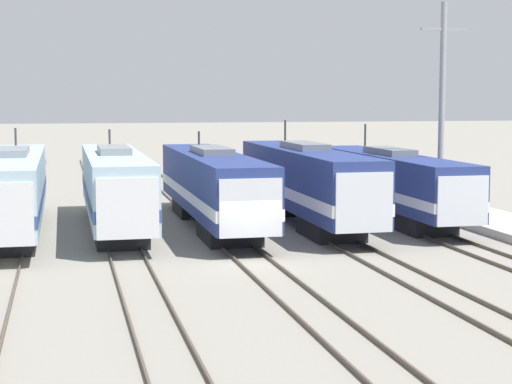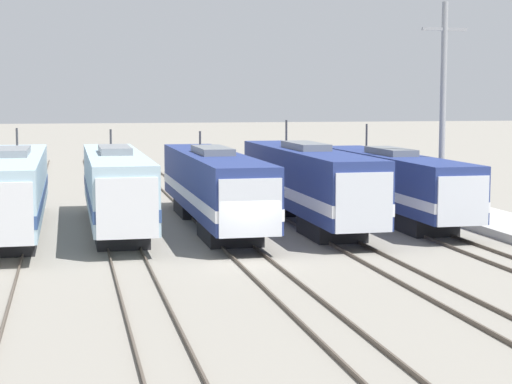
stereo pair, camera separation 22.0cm
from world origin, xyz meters
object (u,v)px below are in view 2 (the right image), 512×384
at_px(locomotive_far_left, 13,191).
at_px(locomotive_far_right, 393,184).
at_px(locomotive_center_left, 116,188).
at_px(locomotive_center_right, 308,183).
at_px(catenary_tower_right, 443,111).
at_px(locomotive_center, 214,187).

bearing_deg(locomotive_far_left, locomotive_far_right, 1.34).
bearing_deg(locomotive_center_left, locomotive_center_right, -0.61).
bearing_deg(locomotive_far_left, catenary_tower_right, -4.23).
distance_m(locomotive_center, locomotive_far_right, 10.12).
bearing_deg(locomotive_center_left, locomotive_center, 0.24).
distance_m(locomotive_center_left, locomotive_center_right, 10.11).
bearing_deg(locomotive_center_right, catenary_tower_right, -12.76).
relative_size(locomotive_center, catenary_tower_right, 1.63).
relative_size(locomotive_center_left, locomotive_center_right, 0.95).
height_order(locomotive_center_left, locomotive_center_right, locomotive_center_right).
distance_m(locomotive_far_left, locomotive_center, 10.11).
height_order(locomotive_far_left, locomotive_far_right, locomotive_far_right).
xyz_separation_m(locomotive_center_left, locomotive_center_right, (10.11, -0.11, 0.04)).
relative_size(locomotive_far_left, locomotive_center, 1.02).
height_order(locomotive_center, locomotive_center_right, locomotive_center_right).
xyz_separation_m(locomotive_center, locomotive_far_right, (10.11, 0.41, -0.10)).
height_order(locomotive_far_left, locomotive_center_left, locomotive_far_left).
height_order(locomotive_center, locomotive_far_right, locomotive_far_right).
distance_m(locomotive_far_right, catenary_tower_right, 4.91).
height_order(locomotive_center_left, locomotive_center, locomotive_center_left).
xyz_separation_m(locomotive_far_left, locomotive_far_right, (20.22, 0.47, -0.13)).
relative_size(locomotive_far_right, catenary_tower_right, 1.54).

